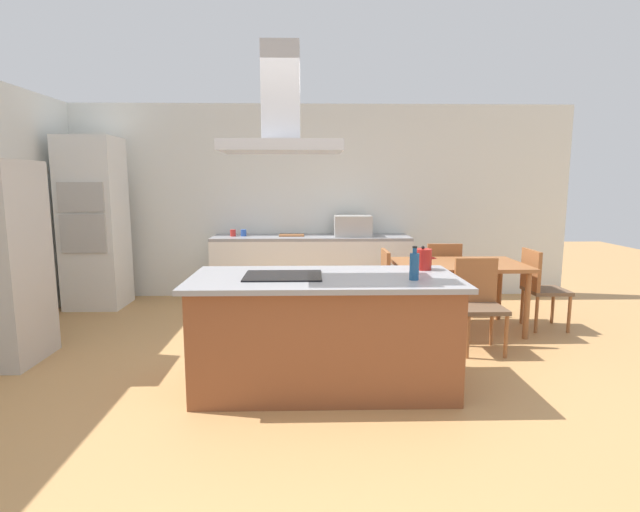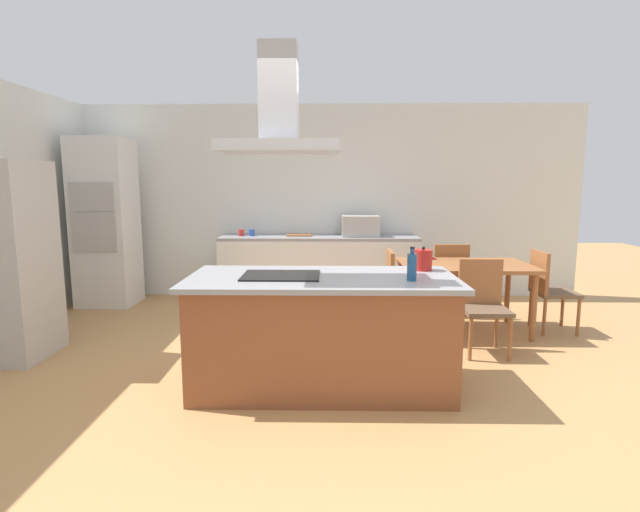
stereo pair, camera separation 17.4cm
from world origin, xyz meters
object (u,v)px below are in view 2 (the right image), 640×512
object	(u,v)px
chair_at_right_end	(548,286)
chair_facing_back_wall	(449,274)
cutting_board	(300,235)
range_hood	(279,118)
chair_at_left_end	(380,285)
coffee_mug_red	(241,233)
countertop_microwave	(360,226)
coffee_mug_blue	(252,232)
cooktop	(281,275)
tea_kettle	(423,260)
wall_oven_stack	(106,222)
chair_facing_island	(483,300)
dining_table	(464,271)
olive_oil_bottle	(412,266)

from	to	relation	value
chair_at_right_end	chair_facing_back_wall	distance (m)	1.13
cutting_board	range_hood	xyz separation A→B (m)	(0.03, -2.93, 1.19)
chair_at_left_end	coffee_mug_red	bearing A→B (deg)	142.14
cutting_board	chair_at_left_end	bearing A→B (deg)	-55.62
cutting_board	chair_facing_back_wall	bearing A→B (deg)	-21.69
countertop_microwave	range_hood	bearing A→B (deg)	-105.63
chair_at_left_end	coffee_mug_blue	bearing A→B (deg)	139.48
cooktop	chair_facing_back_wall	world-z (taller)	cooktop
coffee_mug_blue	chair_facing_back_wall	bearing A→B (deg)	-15.88
tea_kettle	chair_at_right_end	size ratio (longest dim) A/B	0.23
chair_at_right_end	chair_facing_back_wall	xyz separation A→B (m)	(-0.92, 0.67, 0.00)
cooktop	tea_kettle	world-z (taller)	tea_kettle
wall_oven_stack	chair_facing_island	world-z (taller)	wall_oven_stack
chair_facing_back_wall	chair_at_left_end	size ratio (longest dim) A/B	1.00
cooktop	cutting_board	distance (m)	2.93
countertop_microwave	chair_facing_island	bearing A→B (deg)	-62.65
countertop_microwave	cooktop	bearing A→B (deg)	-105.63
coffee_mug_blue	dining_table	xyz separation A→B (m)	(2.54, -1.39, -0.28)
countertop_microwave	cutting_board	xyz separation A→B (m)	(-0.83, 0.05, -0.13)
dining_table	coffee_mug_red	bearing A→B (deg)	152.89
tea_kettle	chair_facing_back_wall	xyz separation A→B (m)	(0.70, 1.90, -0.48)
cutting_board	range_hood	size ratio (longest dim) A/B	0.38
cooktop	coffee_mug_red	distance (m)	3.00
olive_oil_bottle	dining_table	bearing A→B (deg)	62.69
countertop_microwave	coffee_mug_red	size ratio (longest dim) A/B	5.56
cooktop	coffee_mug_red	xyz separation A→B (m)	(-0.83, 2.89, 0.04)
coffee_mug_red	tea_kettle	bearing A→B (deg)	-52.69
wall_oven_stack	dining_table	size ratio (longest dim) A/B	1.57
cutting_board	chair_at_right_end	size ratio (longest dim) A/B	0.38
chair_at_right_end	coffee_mug_blue	bearing A→B (deg)	158.11
countertop_microwave	chair_at_left_end	distance (m)	1.47
cutting_board	coffee_mug_red	bearing A→B (deg)	-177.01
coffee_mug_red	coffee_mug_blue	size ratio (longest dim) A/B	1.00
coffee_mug_red	cutting_board	xyz separation A→B (m)	(0.80, 0.04, -0.04)
coffee_mug_red	wall_oven_stack	bearing A→B (deg)	-172.14
countertop_microwave	chair_at_left_end	size ratio (longest dim) A/B	0.56
olive_oil_bottle	dining_table	world-z (taller)	olive_oil_bottle
coffee_mug_blue	range_hood	xyz separation A→B (m)	(0.68, -2.90, 1.16)
coffee_mug_blue	dining_table	distance (m)	2.91
countertop_microwave	cutting_board	world-z (taller)	countertop_microwave
tea_kettle	chair_facing_island	bearing A→B (deg)	39.21
olive_oil_bottle	chair_facing_back_wall	bearing A→B (deg)	69.72
coffee_mug_blue	range_hood	size ratio (longest dim) A/B	0.10
dining_table	chair_facing_back_wall	xyz separation A→B (m)	(0.00, 0.67, -0.16)
chair_at_left_end	chair_facing_island	bearing A→B (deg)	-36.01
olive_oil_bottle	wall_oven_stack	distance (m)	4.54
tea_kettle	chair_at_left_end	bearing A→B (deg)	100.11
chair_at_right_end	range_hood	xyz separation A→B (m)	(-2.77, -1.52, 1.59)
countertop_microwave	chair_facing_back_wall	distance (m)	1.37
cooktop	countertop_microwave	world-z (taller)	countertop_microwave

